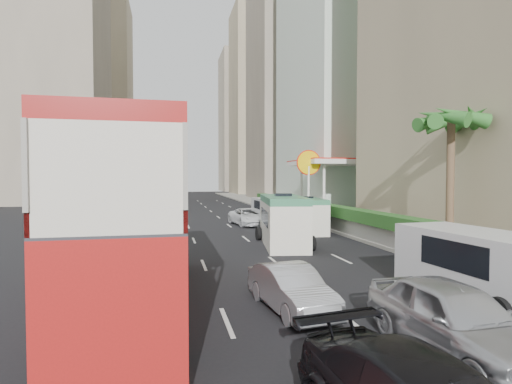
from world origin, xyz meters
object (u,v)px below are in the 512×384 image
object	(u,v)px
minibus_near	(283,221)
panel_van_far	(267,209)
panel_van_near	(481,268)
car_silver_lane_a	(291,310)
minibus_far	(307,215)
van_asset	(248,225)
car_silver_lane_b	(453,354)
shell_station	(332,189)
palm_tree	(450,187)
double_decker_bus	(137,220)

from	to	relation	value
minibus_near	panel_van_far	size ratio (longest dim) A/B	1.33
panel_van_near	minibus_near	bearing A→B (deg)	100.11
minibus_near	panel_van_near	xyz separation A→B (m)	(2.87, -11.41, -0.30)
car_silver_lane_a	minibus_far	xyz separation A→B (m)	(6.12, 15.81, 1.18)
car_silver_lane_a	minibus_far	world-z (taller)	minibus_far
panel_van_near	van_asset	bearing A→B (deg)	93.77
car_silver_lane_a	panel_van_far	bearing A→B (deg)	70.29
car_silver_lane_b	panel_van_far	size ratio (longest dim) A/B	0.99
car_silver_lane_a	shell_station	bearing A→B (deg)	57.13
car_silver_lane_b	shell_station	world-z (taller)	shell_station
car_silver_lane_a	panel_van_near	size ratio (longest dim) A/B	0.71
minibus_near	minibus_far	world-z (taller)	minibus_near
minibus_far	palm_tree	xyz separation A→B (m)	(3.36, -10.35, 2.20)
panel_van_near	shell_station	world-z (taller)	shell_station
double_decker_bus	palm_tree	distance (m)	14.39
car_silver_lane_a	car_silver_lane_b	size ratio (longest dim) A/B	0.83
car_silver_lane_b	shell_station	distance (m)	29.51
minibus_near	panel_van_far	xyz separation A→B (m)	(2.64, 14.49, -0.44)
minibus_near	palm_tree	xyz separation A→B (m)	(6.59, -5.30, 1.99)
double_decker_bus	car_silver_lane_b	size ratio (longest dim) A/B	2.37
panel_van_far	car_silver_lane_a	bearing A→B (deg)	-103.64
car_silver_lane_b	shell_station	size ratio (longest dim) A/B	0.58
panel_van_near	car_silver_lane_a	bearing A→B (deg)	169.47
van_asset	panel_van_near	bearing A→B (deg)	-89.71
car_silver_lane_b	minibus_near	distance (m)	14.30
double_decker_bus	panel_van_far	world-z (taller)	double_decker_bus
shell_station	panel_van_near	bearing A→B (deg)	-103.25
car_silver_lane_b	minibus_near	size ratio (longest dim) A/B	0.74
minibus_far	shell_station	world-z (taller)	shell_station
palm_tree	panel_van_near	bearing A→B (deg)	-121.28
panel_van_far	palm_tree	size ratio (longest dim) A/B	0.74
minibus_far	panel_van_near	size ratio (longest dim) A/B	0.98
van_asset	minibus_near	world-z (taller)	minibus_near
double_decker_bus	palm_tree	size ratio (longest dim) A/B	1.72
car_silver_lane_b	minibus_far	xyz separation A→B (m)	(3.57, 19.28, 1.18)
car_silver_lane_a	shell_station	distance (m)	27.24
double_decker_bus	shell_station	bearing A→B (deg)	55.18
car_silver_lane_a	minibus_near	xyz separation A→B (m)	(2.89, 10.75, 1.39)
car_silver_lane_b	panel_van_near	bearing A→B (deg)	39.37
double_decker_bus	van_asset	bearing A→B (deg)	69.46
van_asset	panel_van_far	distance (m)	5.43
panel_van_near	panel_van_far	world-z (taller)	panel_van_near
minibus_near	car_silver_lane_b	bearing A→B (deg)	-82.79
car_silver_lane_a	minibus_near	world-z (taller)	minibus_near
double_decker_bus	car_silver_lane_a	xyz separation A→B (m)	(4.33, -1.45, -2.53)
van_asset	palm_tree	xyz separation A→B (m)	(6.62, -15.15, 3.38)
panel_van_near	shell_station	xyz separation A→B (m)	(5.91, 25.11, 1.67)
minibus_near	palm_tree	size ratio (longest dim) A/B	0.98
van_asset	shell_station	bearing A→B (deg)	16.05
palm_tree	minibus_far	bearing A→B (deg)	107.96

